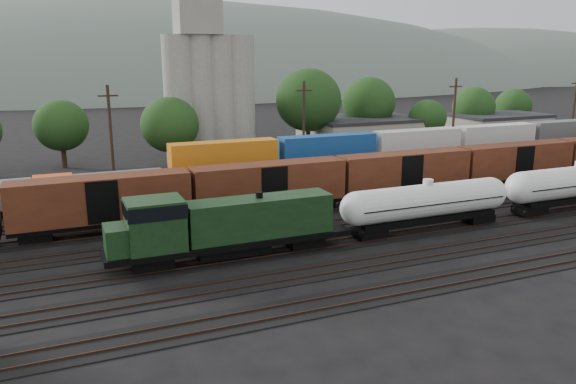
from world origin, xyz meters
name	(u,v)px	position (x,y,z in m)	size (l,w,h in m)	color
ground	(283,231)	(0.00, 0.00, 0.00)	(600.00, 600.00, 0.00)	black
tracks	(283,231)	(0.00, 0.00, 0.05)	(180.00, 33.20, 0.20)	black
green_locomotive	(218,225)	(-7.32, -5.00, 2.83)	(18.87, 3.33, 5.00)	black
tank_car_a	(427,203)	(11.60, -5.00, 2.64)	(16.94, 3.03, 4.44)	silver
orange_locomotive	(103,195)	(-14.23, 10.00, 2.43)	(16.93, 2.82, 4.23)	black
boxcar_string	(404,172)	(16.03, 5.00, 3.12)	(169.00, 2.90, 4.20)	black
container_wall	(327,162)	(11.87, 15.00, 2.71)	(178.40, 2.60, 5.80)	black
grain_silo	(209,83)	(3.28, 36.00, 11.26)	(13.40, 5.00, 29.00)	gray
industrial_sheds	(234,143)	(6.63, 35.25, 2.56)	(119.38, 17.26, 5.10)	#9E937F
tree_band	(189,111)	(0.71, 37.57, 7.23)	(165.04, 20.56, 14.42)	black
utility_poles	(214,131)	(0.00, 22.00, 6.21)	(122.20, 0.36, 12.00)	black
distant_hills	(137,124)	(23.92, 260.00, -20.56)	(860.00, 286.00, 130.00)	#59665B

